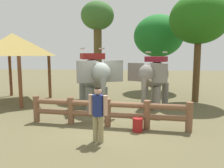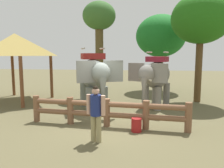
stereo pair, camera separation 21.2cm
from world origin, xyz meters
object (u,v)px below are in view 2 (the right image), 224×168
Objects in this scene: elephant_near_left at (94,76)px; feed_bucket at (136,125)px; tourist_woman_in_black at (96,110)px; thatched_shelter at (15,45)px; tree_back_center at (99,22)px; log_fence at (107,111)px; tree_far_left at (161,36)px; tree_far_right at (201,19)px; elephant_center at (156,76)px.

elephant_near_left is 3.78m from feed_bucket.
tourist_woman_in_black is 3.60× the size of feed_bucket.
thatched_shelter is 8.92× the size of feed_bucket.
elephant_near_left is 4.74m from tree_back_center.
log_fence is 9.72m from tree_far_left.
tree_far_right is at bearing 55.37° from tourist_woman_in_black.
elephant_near_left reaches higher than elephant_center.
thatched_shelter is at bearing 175.65° from elephant_center.
tree_far_left is at bearing 34.31° from tree_back_center.
tree_back_center is at bearing 141.86° from elephant_center.
tourist_woman_in_black is 1.80m from feed_bucket.
thatched_shelter is 10.44m from tree_far_right.
log_fence is 7.53m from thatched_shelter.
tree_far_right reaches higher than tree_far_left.
tree_far_right is at bearing 5.98° from thatched_shelter.
tree_far_right is (1.83, -3.69, 0.61)m from tree_far_left.
log_fence is 7.81m from tree_far_right.
elephant_near_left is 6.70m from tree_far_right.
tree_far_left is at bearing 83.19° from elephant_center.
tree_far_right is (5.42, 2.69, 2.89)m from elephant_near_left.
tree_far_left is 11.43× the size of feed_bucket.
thatched_shelter reaches higher than elephant_near_left.
elephant_center is at bearing 59.71° from log_fence.
elephant_near_left is (-0.97, 2.36, 1.08)m from log_fence.
elephant_near_left is 7.34× the size of feed_bucket.
tree_far_left is (3.58, 6.38, 2.28)m from elephant_near_left.
elephant_near_left is at bearing 126.65° from feed_bucket.
elephant_center reaches higher than log_fence.
log_fence is at bearing -131.35° from tree_far_right.
log_fence is at bearing -34.19° from thatched_shelter.
tree_far_left is 4.89m from tree_back_center.
tree_far_left is (2.71, 10.27, 2.95)m from tourist_woman_in_black.
feed_bucket is (2.50, -6.45, -4.44)m from tree_back_center.
tree_far_right is (4.54, 6.58, 3.56)m from tourist_woman_in_black.
thatched_shelter is at bearing 136.28° from tourist_woman_in_black.
log_fence is at bearing 158.39° from feed_bucket.
tree_back_center is at bearing 99.67° from tourist_woman_in_black.
tree_far_left is 10.02m from feed_bucket.
elephant_center is at bearing -4.35° from thatched_shelter.
tree_back_center reaches higher than elephant_near_left.
elephant_center is 5.35m from tourist_woman_in_black.
log_fence is 1.02× the size of tree_back_center.
feed_bucket is (2.09, -2.80, -1.44)m from elephant_near_left.
thatched_shelter is 0.78× the size of tree_far_left.
tree_back_center is at bearing 170.63° from tree_far_right.
tree_far_right is at bearing -63.58° from tree_far_left.
elephant_center is at bearing -145.90° from tree_far_right.
log_fence is 1.01× the size of tree_far_right.
tree_far_right reaches higher than feed_bucket.
tree_back_center reaches higher than feed_bucket.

